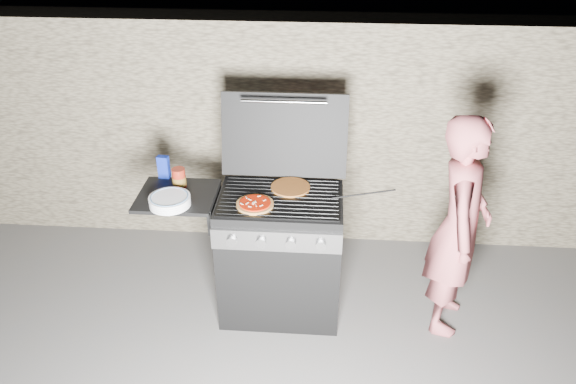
# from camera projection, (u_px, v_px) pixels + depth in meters

# --- Properties ---
(ground) EXTENTS (50.00, 50.00, 0.00)m
(ground) POSITION_uv_depth(u_px,v_px,m) (281.00, 305.00, 4.03)
(ground) COLOR #56524E
(stone_wall) EXTENTS (8.00, 0.35, 1.80)m
(stone_wall) POSITION_uv_depth(u_px,v_px,m) (292.00, 131.00, 4.48)
(stone_wall) COLOR gray
(stone_wall) RESTS_ON ground
(gas_grill) EXTENTS (1.34, 0.79, 0.91)m
(gas_grill) POSITION_uv_depth(u_px,v_px,m) (244.00, 253.00, 3.82)
(gas_grill) COLOR black
(gas_grill) RESTS_ON ground
(pizza_topped) EXTENTS (0.27, 0.27, 0.03)m
(pizza_topped) POSITION_uv_depth(u_px,v_px,m) (255.00, 204.00, 3.48)
(pizza_topped) COLOR tan
(pizza_topped) RESTS_ON gas_grill
(pizza_plain) EXTENTS (0.33, 0.33, 0.01)m
(pizza_plain) POSITION_uv_depth(u_px,v_px,m) (290.00, 187.00, 3.67)
(pizza_plain) COLOR #C5792B
(pizza_plain) RESTS_ON gas_grill
(sauce_jar) EXTENTS (0.11, 0.11, 0.13)m
(sauce_jar) POSITION_uv_depth(u_px,v_px,m) (179.00, 178.00, 3.67)
(sauce_jar) COLOR maroon
(sauce_jar) RESTS_ON gas_grill
(blue_carton) EXTENTS (0.08, 0.05, 0.16)m
(blue_carton) POSITION_uv_depth(u_px,v_px,m) (164.00, 167.00, 3.77)
(blue_carton) COLOR navy
(blue_carton) RESTS_ON gas_grill
(plate_stack) EXTENTS (0.26, 0.26, 0.06)m
(plate_stack) POSITION_uv_depth(u_px,v_px,m) (170.00, 201.00, 3.49)
(plate_stack) COLOR white
(plate_stack) RESTS_ON gas_grill
(person) EXTENTS (0.48, 0.62, 1.52)m
(person) POSITION_uv_depth(u_px,v_px,m) (459.00, 227.00, 3.55)
(person) COLOR #B55559
(person) RESTS_ON ground
(tongs) EXTENTS (0.40, 0.03, 0.08)m
(tongs) POSITION_uv_depth(u_px,v_px,m) (364.00, 195.00, 3.52)
(tongs) COLOR black
(tongs) RESTS_ON gas_grill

